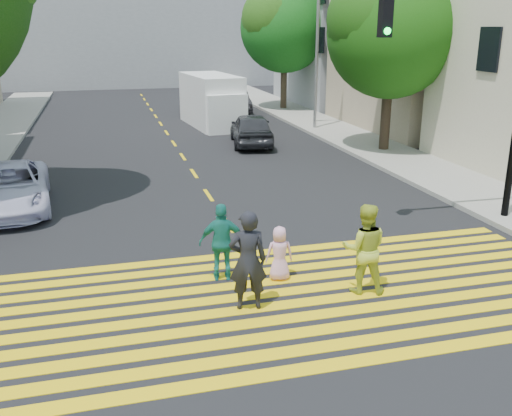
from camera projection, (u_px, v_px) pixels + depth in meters
name	position (u px, v px, depth m)	size (l,w,h in m)	color
ground	(299.00, 330.00, 10.29)	(120.00, 120.00, 0.00)	black
sidewalk_right	(367.00, 145.00, 26.17)	(3.00, 60.00, 0.15)	gray
crosswalk	(278.00, 299.00, 11.46)	(13.40, 5.30, 0.01)	yellow
lane_line	(164.00, 128.00, 31.01)	(0.12, 34.40, 0.01)	yellow
building_right_tan	(453.00, 32.00, 29.97)	(10.00, 10.00, 10.00)	tan
building_right_grey	(363.00, 31.00, 40.10)	(10.00, 10.00, 10.00)	gray
backdrop_block	(130.00, 19.00, 52.68)	(30.00, 8.00, 12.00)	gray
tree_right_near	(393.00, 26.00, 23.46)	(6.09, 5.60, 7.82)	black
tree_right_far	(285.00, 23.00, 36.17)	(7.14, 7.01, 8.17)	black
pedestrian_man	(248.00, 261.00, 10.81)	(0.73, 0.48, 1.99)	black
pedestrian_woman	(364.00, 249.00, 11.53)	(0.92, 0.72, 1.89)	#B1C035
pedestrian_child	(279.00, 253.00, 12.21)	(0.59, 0.38, 1.20)	#E8A5C8
pedestrian_extra	(222.00, 242.00, 12.14)	(1.00, 0.42, 1.70)	#1A786E
white_sedan	(9.00, 188.00, 16.93)	(2.24, 4.87, 1.35)	silver
dark_car_near	(251.00, 129.00, 26.33)	(1.78, 4.41, 1.50)	#26272B
silver_car	(200.00, 101.00, 37.08)	(1.82, 4.48, 1.30)	#999BAA
dark_car_parked	(235.00, 101.00, 36.65)	(1.50, 4.30, 1.42)	black
white_van	(213.00, 102.00, 31.20)	(2.77, 6.07, 2.77)	white
traffic_signal	(485.00, 71.00, 14.65)	(4.36, 0.38, 6.40)	black
street_lamp	(314.00, 31.00, 28.80)	(1.99, 0.28, 8.78)	gray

